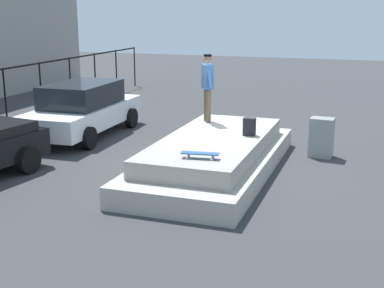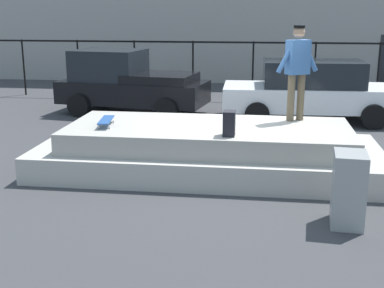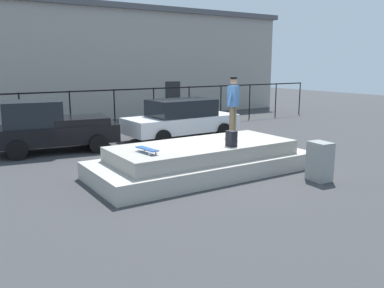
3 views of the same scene
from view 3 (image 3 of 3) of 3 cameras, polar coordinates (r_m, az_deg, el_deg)
name	(u,v)px [view 3 (image 3 of 3)]	position (r m, az deg, el deg)	size (l,w,h in m)	color
ground_plane	(216,168)	(12.06, 3.40, -3.45)	(60.00, 60.00, 0.00)	#38383A
concrete_ledge	(203,160)	(11.45, 1.54, -2.24)	(6.35, 2.70, 0.86)	#ADA89E
skateboarder	(233,102)	(12.69, 5.84, 5.99)	(0.83, 0.53, 1.80)	brown
skateboard	(147,149)	(10.18, -6.37, -0.73)	(0.30, 0.80, 0.12)	#264C8C
backpack	(231,139)	(10.97, 5.59, 0.76)	(0.28, 0.20, 0.43)	black
car_black_pickup_near	(51,127)	(14.96, -19.32, 2.33)	(4.40, 2.43, 1.82)	black
car_white_sedan_mid	(181,119)	(16.64, -1.50, 3.61)	(4.77, 2.25, 1.63)	white
utility_box	(320,161)	(11.23, 17.61, -2.35)	(0.44, 0.60, 1.04)	gray
fence_row	(114,103)	(18.62, -10.92, 5.76)	(24.06, 0.06, 1.93)	black
warehouse_building	(63,62)	(26.01, -17.72, 10.98)	(27.08, 8.35, 6.27)	gray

